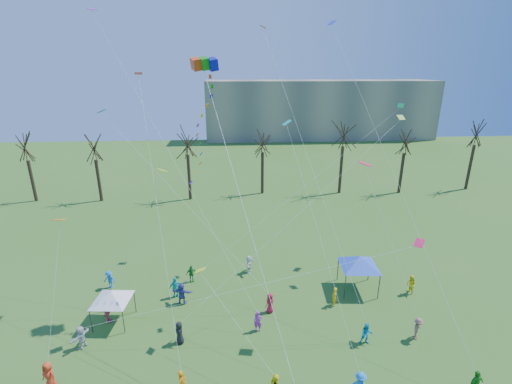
{
  "coord_description": "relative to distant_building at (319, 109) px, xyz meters",
  "views": [
    {
      "loc": [
        -1.67,
        -14.72,
        17.85
      ],
      "look_at": [
        -0.32,
        5.0,
        11.0
      ],
      "focal_mm": 25.0,
      "sensor_mm": 36.0,
      "label": 1
    }
  ],
  "objects": [
    {
      "name": "big_box_kite",
      "position": [
        -25.44,
        -72.25,
        6.22
      ],
      "size": [
        3.44,
        7.49,
        20.66
      ],
      "color": "red",
      "rests_on": "ground"
    },
    {
      "name": "canopy_tent_white",
      "position": [
        -32.66,
        -74.11,
        -5.22
      ],
      "size": [
        3.57,
        3.57,
        2.69
      ],
      "color": "#3F3F44",
      "rests_on": "ground"
    },
    {
      "name": "festival_crowd",
      "position": [
        -23.47,
        -75.36,
        -6.64
      ],
      "size": [
        26.44,
        15.27,
        1.86
      ],
      "color": "red",
      "rests_on": "ground"
    },
    {
      "name": "canopy_tent_blue",
      "position": [
        -13.29,
        -71.24,
        -4.81
      ],
      "size": [
        4.22,
        4.22,
        3.17
      ],
      "color": "#3F3F44",
      "rests_on": "ground"
    },
    {
      "name": "bare_tree_row",
      "position": [
        -16.39,
        -46.75,
        -0.19
      ],
      "size": [
        70.22,
        7.57,
        11.19
      ],
      "color": "black",
      "rests_on": "ground"
    },
    {
      "name": "distant_building",
      "position": [
        0.0,
        0.0,
        0.0
      ],
      "size": [
        60.0,
        14.0,
        15.0
      ],
      "primitive_type": "cube",
      "color": "gray",
      "rests_on": "ground"
    },
    {
      "name": "small_kites_aloft",
      "position": [
        -22.15,
        -70.95,
        5.27
      ],
      "size": [
        27.43,
        18.25,
        33.16
      ],
      "color": "orange",
      "rests_on": "ground"
    }
  ]
}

